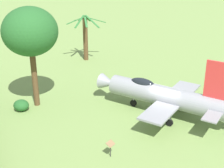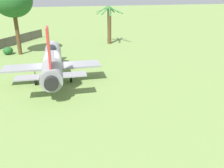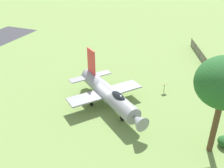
% 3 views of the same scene
% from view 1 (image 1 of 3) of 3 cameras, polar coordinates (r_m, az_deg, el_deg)
% --- Properties ---
extents(ground_plane, '(200.00, 200.00, 0.00)m').
position_cam_1_polar(ground_plane, '(27.86, 9.33, -5.37)').
color(ground_plane, '#75934C').
extents(display_jet, '(12.20, 8.66, 5.44)m').
position_cam_1_polar(display_jet, '(27.21, 8.87, -1.93)').
color(display_jet, gray).
rests_on(display_jet, ground_plane).
extents(shade_tree, '(4.59, 4.69, 8.75)m').
position_cam_1_polar(shade_tree, '(27.76, -14.23, 8.85)').
color(shade_tree, brown).
rests_on(shade_tree, ground_plane).
extents(palm_tree, '(4.22, 3.58, 5.67)m').
position_cam_1_polar(palm_tree, '(40.44, -4.70, 8.23)').
color(palm_tree, brown).
rests_on(palm_tree, ground_plane).
extents(shrub_near_fence, '(1.37, 1.25, 0.97)m').
position_cam_1_polar(shrub_near_fence, '(29.07, -15.70, -3.63)').
color(shrub_near_fence, '#235B26').
rests_on(shrub_near_fence, ground_plane).
extents(info_plaque, '(0.45, 0.63, 1.14)m').
position_cam_1_polar(info_plaque, '(21.93, -0.27, -10.81)').
color(info_plaque, '#333333').
rests_on(info_plaque, ground_plane).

